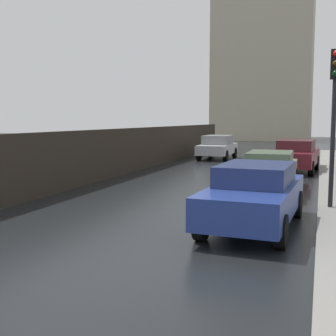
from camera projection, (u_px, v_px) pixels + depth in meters
ground at (36, 282)px, 6.75m from camera, size 120.00×120.00×0.00m
car_maroon_near_kerb at (296, 155)px, 20.84m from camera, size 2.05×4.53×1.50m
car_blue_mid_road at (255, 194)px, 10.04m from camera, size 1.98×4.54×1.45m
car_silver_behind_camera at (218, 147)px, 27.58m from camera, size 1.86×4.19×1.46m
car_green_far_lane at (270, 170)px, 15.14m from camera, size 1.75×4.38×1.37m
traffic_light at (334, 98)px, 11.47m from camera, size 0.26×0.39×4.10m
distant_tower at (266, 21)px, 53.24m from camera, size 11.07×11.15×28.51m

